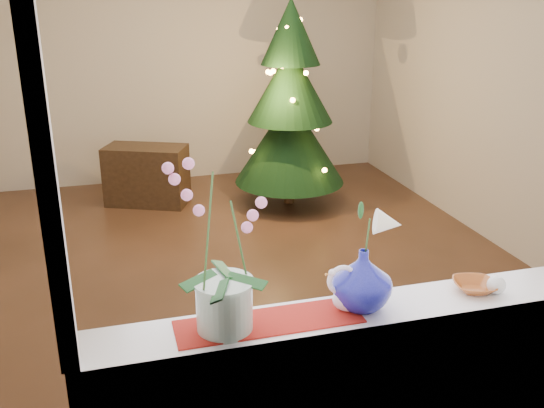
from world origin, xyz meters
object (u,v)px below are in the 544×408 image
(orchid_pot, at_px, (223,248))
(paperweight, at_px, (496,285))
(swan, at_px, (352,288))
(xmas_tree, at_px, (290,105))
(side_table, at_px, (147,175))
(blue_vase, at_px, (363,275))
(amber_dish, at_px, (474,287))

(orchid_pot, bearing_deg, paperweight, -1.37)
(paperweight, bearing_deg, swan, 176.54)
(xmas_tree, height_order, side_table, xmas_tree)
(blue_vase, relative_size, amber_dish, 1.92)
(amber_dish, bearing_deg, swan, -179.48)
(blue_vase, distance_m, side_table, 4.16)
(swan, xyz_separation_m, side_table, (-0.50, 4.06, -0.71))
(amber_dish, xyz_separation_m, side_table, (-1.04, 4.06, -0.64))
(orchid_pot, relative_size, swan, 3.04)
(swan, xyz_separation_m, xmas_tree, (0.90, 3.69, -0.01))
(amber_dish, xyz_separation_m, xmas_tree, (0.35, 3.69, 0.07))
(blue_vase, relative_size, xmas_tree, 0.14)
(swan, height_order, xmas_tree, xmas_tree)
(swan, distance_m, amber_dish, 0.55)
(swan, height_order, paperweight, swan)
(xmas_tree, bearing_deg, amber_dish, -95.45)
(orchid_pot, relative_size, blue_vase, 2.33)
(blue_vase, relative_size, side_table, 0.35)
(paperweight, bearing_deg, side_table, 105.19)
(swan, relative_size, xmas_tree, 0.11)
(orchid_pot, bearing_deg, blue_vase, 1.62)
(swan, bearing_deg, xmas_tree, 84.55)
(swan, relative_size, paperweight, 2.85)
(orchid_pot, xyz_separation_m, side_table, (0.00, 4.07, -0.95))
(paperweight, xyz_separation_m, amber_dish, (-0.07, 0.04, -0.02))
(blue_vase, height_order, xmas_tree, xmas_tree)
(side_table, bearing_deg, amber_dish, -51.76)
(swan, distance_m, blue_vase, 0.06)
(blue_vase, bearing_deg, orchid_pot, -178.38)
(paperweight, distance_m, amber_dish, 0.09)
(blue_vase, relative_size, paperweight, 3.71)
(orchid_pot, bearing_deg, side_table, 89.97)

